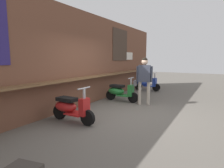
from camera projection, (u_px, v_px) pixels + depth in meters
The scene contains 6 objects.
ground_plane at pixel (129, 114), 5.69m from camera, with size 37.07×37.07×0.00m, color #605B54.
market_stall_facade at pixel (77, 59), 6.48m from camera, with size 13.24×0.61×3.33m.
scooter_red at pixel (70, 107), 4.98m from camera, with size 0.46×1.40×0.97m.
scooter_green at pixel (120, 91), 7.40m from camera, with size 0.46×1.40×0.97m.
scooter_blue at pixel (146, 83), 9.94m from camera, with size 0.46×1.40×0.97m.
shopper_with_handbag at pixel (144, 76), 6.74m from camera, with size 0.39×0.67×1.72m.
Camera 1 is at (-5.04, -2.32, 1.68)m, focal length 29.96 mm.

